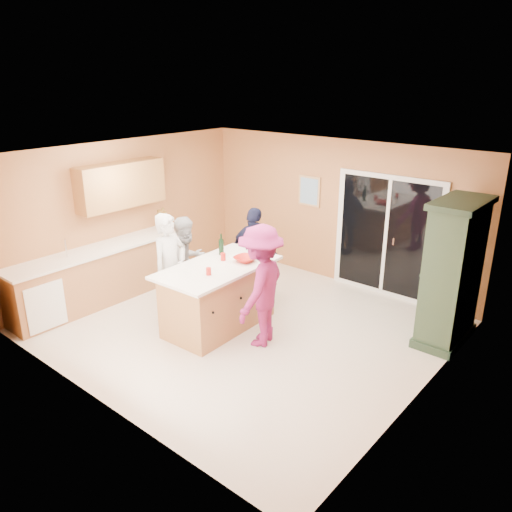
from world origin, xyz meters
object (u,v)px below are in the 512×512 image
Objects in this scene: green_hutch at (452,275)px; woman_magenta at (261,286)px; woman_grey at (187,262)px; woman_navy at (255,254)px; kitchen_island at (219,298)px; woman_white at (170,269)px.

green_hutch is 2.67m from woman_magenta.
green_hutch is 1.37× the size of woman_grey.
woman_grey is 1.14m from woman_navy.
woman_navy is 0.91× the size of woman_magenta.
woman_navy is at bearing -168.02° from green_hutch.
woman_magenta is at bearing 0.47° from kitchen_island.
woman_navy is (-3.05, -0.65, -0.22)m from green_hutch.
kitchen_island is at bearing 96.26° from woman_navy.
kitchen_island is at bearing -147.21° from green_hutch.
kitchen_island is 1.22m from woman_navy.
woman_navy is (0.64, 0.94, 0.03)m from woman_grey.
kitchen_island is 1.09× the size of woman_magenta.
woman_grey is at bearing -112.64° from woman_magenta.
woman_magenta is at bearing -82.08° from woman_white.
woman_navy is at bearing -153.50° from woman_magenta.
woman_white is at bearing 67.51° from woman_navy.
woman_white reaches higher than kitchen_island.
green_hutch reaches higher than woman_navy.
woman_magenta is (-1.99, -1.77, -0.14)m from green_hutch.
woman_white is 0.99× the size of woman_magenta.
green_hutch is 1.19× the size of woman_magenta.
green_hutch is at bearing 31.06° from kitchen_island.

